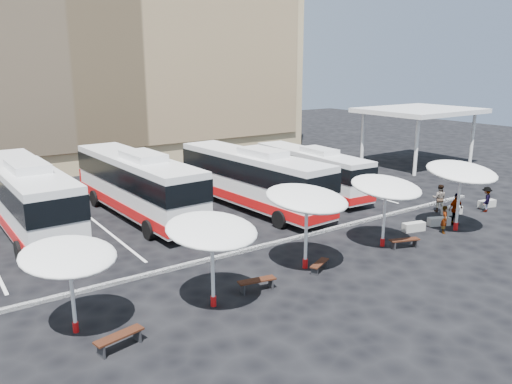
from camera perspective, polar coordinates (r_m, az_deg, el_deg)
ground at (r=25.42m, az=2.03°, el=-6.52°), size 120.00×120.00×0.00m
sandstone_building at (r=52.92m, az=-20.07°, el=17.42°), size 42.00×18.25×29.60m
service_canopy at (r=48.20m, az=18.18°, el=8.69°), size 10.00×8.00×5.20m
curb_divider at (r=25.77m, az=1.36°, el=-6.04°), size 34.00×0.25×0.15m
bay_lines at (r=31.84m, az=-6.64°, el=-2.25°), size 24.15×12.00×0.01m
bus_0 at (r=29.92m, az=-24.76°, el=-0.36°), size 3.28×13.21×4.18m
bus_1 at (r=31.08m, az=-13.45°, el=1.04°), size 3.42×13.08×4.12m
bus_2 at (r=31.92m, az=-0.44°, el=1.70°), size 3.57×12.84×4.03m
bus_3 at (r=35.91m, az=6.27°, el=2.56°), size 2.93×10.95×3.44m
sunshade_0 at (r=17.99m, az=-20.62°, el=-6.90°), size 4.09×4.12×3.32m
sunshade_1 at (r=18.65m, az=-5.07°, el=-4.41°), size 4.16×4.19×3.62m
sunshade_2 at (r=22.19m, az=5.84°, el=-0.77°), size 4.77×4.80×3.87m
sunshade_3 at (r=25.71m, az=14.65°, el=0.54°), size 3.76×3.80×3.67m
sunshade_4 at (r=29.53m, az=22.42°, el=2.12°), size 4.32×4.36×3.94m
wood_bench_0 at (r=17.56m, az=-15.36°, el=-15.79°), size 1.73×0.77×0.51m
wood_bench_1 at (r=20.84m, az=0.10°, el=-10.26°), size 1.65×0.72×0.49m
wood_bench_2 at (r=22.87m, az=7.27°, el=-8.23°), size 1.39×0.90×0.42m
wood_bench_3 at (r=26.49m, az=16.61°, el=-5.41°), size 1.61×0.92×0.48m
conc_bench_0 at (r=29.31m, az=17.58°, el=-3.82°), size 1.39×0.73×0.50m
conc_bench_1 at (r=30.78m, az=20.18°, el=-3.18°), size 1.36×0.91×0.49m
conc_bench_2 at (r=33.34m, az=21.48°, el=-1.97°), size 1.40×0.73×0.50m
conc_bench_3 at (r=35.94m, az=24.89°, el=-1.21°), size 1.29×0.64×0.46m
passenger_0 at (r=29.40m, az=20.78°, el=-2.96°), size 0.67×0.65×1.56m
passenger_1 at (r=33.51m, az=20.25°, el=-0.66°), size 1.04×1.08×1.76m
passenger_2 at (r=31.07m, az=21.86°, el=-1.82°), size 1.14×0.55×1.89m
passenger_3 at (r=34.62m, az=24.81°, el=-0.77°), size 1.19×0.92×1.62m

